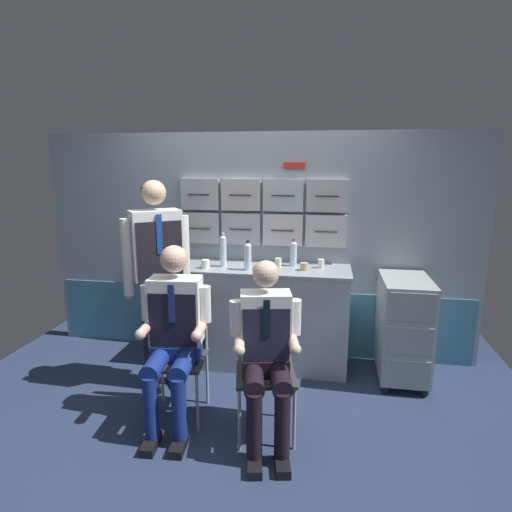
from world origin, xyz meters
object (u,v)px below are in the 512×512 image
(service_trolley, at_px, (403,326))
(folding_chair_left, at_px, (180,344))
(crew_member_left, at_px, (174,328))
(crew_member_standing, at_px, (157,266))
(coffee_cup_white, at_px, (321,263))
(folding_chair_right, at_px, (265,356))
(crew_member_right, at_px, (266,347))
(sparkling_bottle_green, at_px, (223,251))

(service_trolley, xyz_separation_m, folding_chair_left, (-1.74, -0.77, 0.05))
(crew_member_left, xyz_separation_m, crew_member_standing, (-0.30, 0.47, 0.32))
(coffee_cup_white, bearing_deg, folding_chair_right, -108.82)
(crew_member_left, relative_size, crew_member_right, 1.05)
(folding_chair_right, relative_size, coffee_cup_white, 10.87)
(service_trolley, height_order, folding_chair_right, service_trolley)
(folding_chair_left, xyz_separation_m, crew_member_left, (0.01, -0.16, 0.19))
(folding_chair_left, xyz_separation_m, folding_chair_right, (0.66, -0.11, 0.00))
(folding_chair_right, bearing_deg, sparkling_bottle_green, 119.21)
(coffee_cup_white, bearing_deg, crew_member_right, -104.99)
(crew_member_right, relative_size, sparkling_bottle_green, 4.00)
(service_trolley, bearing_deg, sparkling_bottle_green, 177.41)
(folding_chair_right, height_order, crew_member_right, crew_member_right)
(service_trolley, xyz_separation_m, sparkling_bottle_green, (-1.61, 0.07, 0.60))
(crew_member_left, height_order, sparkling_bottle_green, crew_member_left)
(folding_chair_left, bearing_deg, crew_member_right, -21.01)
(sparkling_bottle_green, bearing_deg, folding_chair_left, -98.80)
(folding_chair_left, height_order, folding_chair_right, same)
(folding_chair_left, bearing_deg, folding_chair_right, -9.08)
(service_trolley, height_order, folding_chair_left, service_trolley)
(folding_chair_left, relative_size, crew_member_left, 0.66)
(crew_member_left, bearing_deg, coffee_cup_white, 47.64)
(service_trolley, relative_size, folding_chair_right, 1.06)
(folding_chair_right, distance_m, coffee_cup_white, 1.19)
(service_trolley, distance_m, folding_chair_left, 1.90)
(crew_member_standing, height_order, coffee_cup_white, crew_member_standing)
(folding_chair_left, relative_size, crew_member_right, 0.69)
(folding_chair_left, height_order, coffee_cup_white, coffee_cup_white)
(folding_chair_left, xyz_separation_m, crew_member_right, (0.69, -0.27, 0.15))
(folding_chair_right, distance_m, crew_member_right, 0.22)
(folding_chair_right, height_order, coffee_cup_white, coffee_cup_white)
(sparkling_bottle_green, height_order, coffee_cup_white, sparkling_bottle_green)
(crew_member_standing, bearing_deg, folding_chair_left, -47.72)
(crew_member_right, relative_size, coffee_cup_white, 15.67)
(service_trolley, bearing_deg, crew_member_right, -135.29)
(crew_member_left, height_order, crew_member_right, crew_member_left)
(service_trolley, xyz_separation_m, crew_member_right, (-1.04, -1.03, 0.20))
(folding_chair_right, relative_size, crew_member_standing, 0.50)
(crew_member_left, height_order, folding_chair_right, crew_member_left)
(crew_member_right, distance_m, crew_member_standing, 1.19)
(crew_member_right, xyz_separation_m, crew_member_standing, (-0.98, 0.58, 0.36))
(coffee_cup_white, bearing_deg, crew_member_standing, -154.38)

